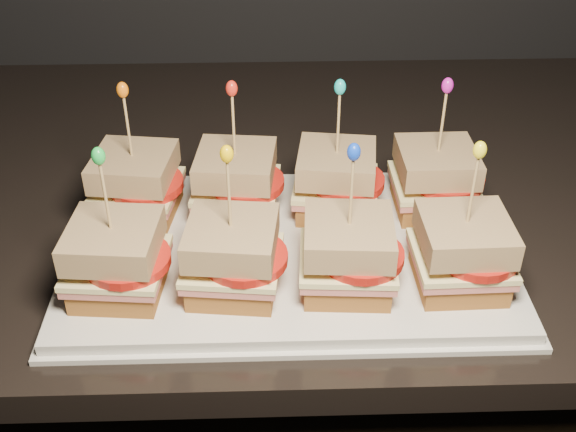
{
  "coord_description": "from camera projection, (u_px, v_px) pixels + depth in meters",
  "views": [
    {
      "loc": [
        -0.78,
        0.88,
        1.41
      ],
      "look_at": [
        -0.76,
        1.48,
        0.99
      ],
      "focal_mm": 45.0,
      "sensor_mm": 36.0,
      "label": 1
    }
  ],
  "objects": [
    {
      "name": "cabinet",
      "position": [
        407.0,
        421.0,
        1.19
      ],
      "size": [
        2.53,
        0.68,
        0.9
      ],
      "primitive_type": "cube",
      "color": "black",
      "rests_on": "ground"
    },
    {
      "name": "granite_slab",
      "position": [
        441.0,
        180.0,
        0.92
      ],
      "size": [
        2.57,
        0.72,
        0.03
      ],
      "primitive_type": "cube",
      "color": "black",
      "rests_on": "cabinet"
    },
    {
      "name": "platter",
      "position": [
        288.0,
        252.0,
        0.76
      ],
      "size": [
        0.45,
        0.28,
        0.02
      ],
      "primitive_type": "cube",
      "color": "silver",
      "rests_on": "granite_slab"
    },
    {
      "name": "platter_rim",
      "position": [
        288.0,
        256.0,
        0.76
      ],
      "size": [
        0.47,
        0.29,
        0.01
      ],
      "primitive_type": "cube",
      "color": "silver",
      "rests_on": "granite_slab"
    },
    {
      "name": "sandwich_0_bread_bot",
      "position": [
        139.0,
        204.0,
        0.8
      ],
      "size": [
        0.09,
        0.09,
        0.02
      ],
      "primitive_type": "cube",
      "rotation": [
        0.0,
        0.0,
        -0.14
      ],
      "color": "brown",
      "rests_on": "platter"
    },
    {
      "name": "sandwich_0_ham",
      "position": [
        137.0,
        192.0,
        0.79
      ],
      "size": [
        0.1,
        0.1,
        0.01
      ],
      "primitive_type": "cube",
      "rotation": [
        0.0,
        0.0,
        -0.14
      ],
      "color": "#CC5A57",
      "rests_on": "sandwich_0_bread_bot"
    },
    {
      "name": "sandwich_0_cheese",
      "position": [
        136.0,
        187.0,
        0.78
      ],
      "size": [
        0.1,
        0.1,
        0.01
      ],
      "primitive_type": "cube",
      "rotation": [
        0.0,
        0.0,
        -0.14
      ],
      "color": "#F8EF9F",
      "rests_on": "sandwich_0_ham"
    },
    {
      "name": "sandwich_0_tomato",
      "position": [
        146.0,
        184.0,
        0.77
      ],
      "size": [
        0.08,
        0.08,
        0.01
      ],
      "primitive_type": "cylinder",
      "color": "red",
      "rests_on": "sandwich_0_cheese"
    },
    {
      "name": "sandwich_0_bread_top",
      "position": [
        134.0,
        167.0,
        0.77
      ],
      "size": [
        0.09,
        0.09,
        0.03
      ],
      "primitive_type": "cube",
      "rotation": [
        0.0,
        0.0,
        -0.14
      ],
      "color": "brown",
      "rests_on": "sandwich_0_tomato"
    },
    {
      "name": "sandwich_0_pick",
      "position": [
        128.0,
        130.0,
        0.74
      ],
      "size": [
        0.0,
        0.0,
        0.09
      ],
      "primitive_type": "cylinder",
      "color": "tan",
      "rests_on": "sandwich_0_bread_top"
    },
    {
      "name": "sandwich_0_frill",
      "position": [
        123.0,
        90.0,
        0.72
      ],
      "size": [
        0.01,
        0.01,
        0.02
      ],
      "primitive_type": "ellipsoid",
      "color": "orange",
      "rests_on": "sandwich_0_pick"
    },
    {
      "name": "sandwich_1_bread_bot",
      "position": [
        237.0,
        202.0,
        0.8
      ],
      "size": [
        0.09,
        0.09,
        0.02
      ],
      "primitive_type": "cube",
      "rotation": [
        0.0,
        0.0,
        -0.1
      ],
      "color": "brown",
      "rests_on": "platter"
    },
    {
      "name": "sandwich_1_ham",
      "position": [
        237.0,
        191.0,
        0.79
      ],
      "size": [
        0.1,
        0.09,
        0.01
      ],
      "primitive_type": "cube",
      "rotation": [
        0.0,
        0.0,
        -0.1
      ],
      "color": "#CC5A57",
      "rests_on": "sandwich_1_bread_bot"
    },
    {
      "name": "sandwich_1_cheese",
      "position": [
        236.0,
        185.0,
        0.79
      ],
      "size": [
        0.1,
        0.1,
        0.01
      ],
      "primitive_type": "cube",
      "rotation": [
        0.0,
        0.0,
        -0.1
      ],
      "color": "#F8EF9F",
      "rests_on": "sandwich_1_ham"
    },
    {
      "name": "sandwich_1_tomato",
      "position": [
        247.0,
        182.0,
        0.78
      ],
      "size": [
        0.08,
        0.08,
        0.01
      ],
      "primitive_type": "cylinder",
      "color": "red",
      "rests_on": "sandwich_1_cheese"
    },
    {
      "name": "sandwich_1_bread_top",
      "position": [
        235.0,
        165.0,
        0.77
      ],
      "size": [
        0.09,
        0.09,
        0.03
      ],
      "primitive_type": "cube",
      "rotation": [
        0.0,
        0.0,
        -0.1
      ],
      "color": "brown",
      "rests_on": "sandwich_1_tomato"
    },
    {
      "name": "sandwich_1_pick",
      "position": [
        234.0,
        128.0,
        0.75
      ],
      "size": [
        0.0,
        0.0,
        0.09
      ],
      "primitive_type": "cylinder",
      "color": "tan",
      "rests_on": "sandwich_1_bread_top"
    },
    {
      "name": "sandwich_1_frill",
      "position": [
        232.0,
        88.0,
        0.72
      ],
      "size": [
        0.01,
        0.01,
        0.02
      ],
      "primitive_type": "ellipsoid",
      "color": "red",
      "rests_on": "sandwich_1_pick"
    },
    {
      "name": "sandwich_2_bread_bot",
      "position": [
        335.0,
        201.0,
        0.8
      ],
      "size": [
        0.09,
        0.09,
        0.02
      ],
      "primitive_type": "cube",
      "rotation": [
        0.0,
        0.0,
        -0.14
      ],
      "color": "brown",
      "rests_on": "platter"
    },
    {
      "name": "sandwich_2_ham",
      "position": [
        335.0,
        189.0,
        0.79
      ],
      "size": [
        0.1,
        0.1,
        0.01
      ],
      "primitive_type": "cube",
      "rotation": [
        0.0,
        0.0,
        -0.14
      ],
      "color": "#CC5A57",
      "rests_on": "sandwich_2_bread_bot"
    },
    {
      "name": "sandwich_2_cheese",
      "position": [
        336.0,
        184.0,
        0.79
      ],
      "size": [
        0.1,
        0.1,
        0.01
      ],
      "primitive_type": "cube",
      "rotation": [
        0.0,
        0.0,
        -0.14
      ],
      "color": "#F8EF9F",
      "rests_on": "sandwich_2_ham"
    },
    {
      "name": "sandwich_2_tomato",
      "position": [
        347.0,
        181.0,
        0.78
      ],
      "size": [
        0.08,
        0.08,
        0.01
      ],
      "primitive_type": "cylinder",
      "color": "red",
      "rests_on": "sandwich_2_cheese"
    },
    {
      "name": "sandwich_2_bread_top",
      "position": [
        337.0,
        163.0,
        0.77
      ],
      "size": [
        0.09,
        0.09,
        0.03
      ],
      "primitive_type": "cube",
      "rotation": [
        0.0,
        0.0,
        -0.14
      ],
      "color": "brown",
      "rests_on": "sandwich_2_tomato"
    },
    {
      "name": "sandwich_2_pick",
      "position": [
        338.0,
        127.0,
        0.75
      ],
      "size": [
        0.0,
        0.0,
        0.09
      ],
      "primitive_type": "cylinder",
      "color": "tan",
      "rests_on": "sandwich_2_bread_top"
    },
    {
      "name": "sandwich_2_frill",
      "position": [
        340.0,
        87.0,
        0.72
      ],
      "size": [
        0.01,
        0.01,
        0.02
      ],
      "primitive_type": "ellipsoid",
      "color": "#13B8B9",
      "rests_on": "sandwich_2_pick"
    },
    {
      "name": "sandwich_3_bread_bot",
      "position": [
        432.0,
        199.0,
        0.8
      ],
      "size": [
        0.08,
        0.08,
        0.02
      ],
      "primitive_type": "cube",
      "rotation": [
        0.0,
        0.0,
        0.01
      ],
      "color": "brown",
      "rests_on": "platter"
    },
    {
      "name": "sandwich_3_ham",
      "position": [
        433.0,
        187.0,
        0.8
      ],
      "size": [
        0.09,
        0.09,
        0.01
      ],
      "primitive_type": "cube",
      "rotation": [
        0.0,
        0.0,
        0.01
      ],
      "color": "#CC5A57",
      "rests_on": "sandwich_3_bread_bot"
    },
    {
      "name": "sandwich_3_cheese",
      "position": [
        434.0,
        182.0,
        0.79
      ],
      "size": [
        0.09,
        0.09,
        0.01
      ],
      "primitive_type": "cube",
      "rotation": [
        0.0,
        0.0,
        0.01
      ],
      "color": "#F8EF9F",
      "rests_on": "sandwich_3_ham"
    },
    {
      "name": "sandwich_3_tomato",
      "position": [
        447.0,
        179.0,
        0.78
      ],
      "size": [
        0.08,
        0.08,
        0.01
      ],
      "primitive_type": "cylinder",
      "color": "red",
      "rests_on": "sandwich_3_cheese"
    },
    {
      "name": "sandwich_3_bread_top",
      "position": [
        437.0,
        162.0,
        0.78
      ],
      "size": [
        0.08,
        0.08,
        0.03
      ],
      "primitive_type": "cube",
      "rotation": [
        0.0,
        0.0,
        0.01
      ],
      "color": "brown",
      "rests_on": "sandwich_3_tomato"
    },
    {
      "name": "sandwich_3_pick",
      "position": [
        442.0,
        125.0,
        0.75
      ],
      "size": [
        0.0,
        0.0,
        0.09
      ],
      "primitive_type": "cylinder",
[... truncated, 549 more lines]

